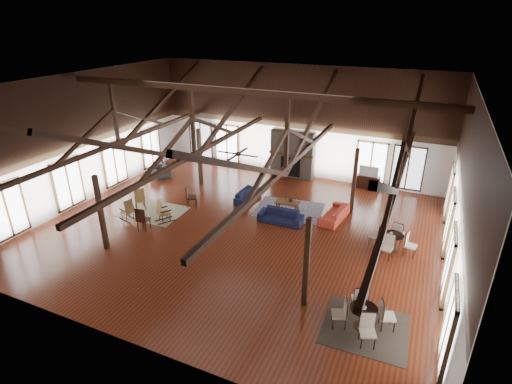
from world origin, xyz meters
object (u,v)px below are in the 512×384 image
at_px(sofa_orange, 334,214).
at_px(coffee_table, 287,203).
at_px(sofa_navy_front, 281,216).
at_px(sofa_navy_left, 248,195).
at_px(tv_console, 367,181).
at_px(cafe_table_near, 363,314).
at_px(cafe_table_far, 393,239).
at_px(armchair, 159,172).

xyz_separation_m(sofa_orange, coffee_table, (-2.21, 0.04, 0.07)).
height_order(sofa_navy_front, sofa_navy_left, sofa_navy_front).
distance_m(sofa_navy_front, tv_console, 6.14).
height_order(sofa_orange, cafe_table_near, cafe_table_near).
bearing_deg(tv_console, coffee_table, -124.36).
xyz_separation_m(sofa_orange, cafe_table_near, (2.37, -6.24, 0.18)).
distance_m(cafe_table_near, cafe_table_far, 4.68).
xyz_separation_m(coffee_table, armchair, (-7.86, 0.90, -0.04)).
height_order(cafe_table_near, tv_console, cafe_table_near).
distance_m(sofa_navy_front, coffee_table, 1.26).
bearing_deg(cafe_table_near, armchair, 150.03).
bearing_deg(cafe_table_near, coffee_table, 126.14).
xyz_separation_m(cafe_table_near, cafe_table_far, (0.26, 4.67, -0.01)).
relative_size(sofa_orange, coffee_table, 1.77).
bearing_deg(sofa_navy_front, sofa_orange, 29.48).
height_order(sofa_navy_front, cafe_table_near, cafe_table_near).
bearing_deg(coffee_table, armchair, 170.65).
bearing_deg(sofa_navy_front, coffee_table, 95.61).
bearing_deg(sofa_navy_left, sofa_orange, -92.20).
distance_m(sofa_navy_front, armchair, 8.28).
height_order(coffee_table, cafe_table_far, cafe_table_far).
bearing_deg(sofa_orange, armchair, -88.23).
height_order(cafe_table_near, cafe_table_far, cafe_table_near).
height_order(sofa_orange, tv_console, tv_console).
bearing_deg(cafe_table_far, armchair, 168.84).
bearing_deg(sofa_navy_front, cafe_table_near, -49.29).
bearing_deg(tv_console, sofa_orange, -99.10).
bearing_deg(cafe_table_near, tv_console, 99.12).
xyz_separation_m(armchair, tv_console, (10.76, 3.34, -0.00)).
distance_m(sofa_orange, armchair, 10.12).
relative_size(sofa_navy_front, coffee_table, 1.72).
relative_size(sofa_navy_left, coffee_table, 1.55).
bearing_deg(cafe_table_far, sofa_navy_left, 165.18).
bearing_deg(sofa_navy_left, tv_console, -50.07).
relative_size(sofa_navy_left, armchair, 1.75).
distance_m(sofa_navy_front, sofa_orange, 2.40).
height_order(sofa_navy_front, coffee_table, sofa_navy_front).
relative_size(cafe_table_near, tv_console, 1.43).
bearing_deg(coffee_table, cafe_table_near, -56.70).
relative_size(sofa_navy_front, sofa_navy_left, 1.11).
bearing_deg(sofa_navy_left, sofa_navy_front, -121.64).
height_order(sofa_navy_front, tv_console, tv_console).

